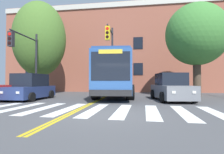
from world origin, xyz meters
TOP-DOWN VIEW (x-y plane):
  - ground_plane at (0.00, 0.00)m, footprint 120.00×120.00m
  - crosswalk at (-0.64, 1.02)m, footprint 10.78×4.14m
  - lane_line_yellow_inner at (-1.46, 15.02)m, footprint 0.12×36.00m
  - lane_line_yellow_outer at (-1.30, 15.02)m, footprint 0.12×36.00m
  - city_bus at (-0.67, 8.94)m, footprint 3.54×11.79m
  - car_navy_near_lane at (-6.17, 4.62)m, footprint 2.09×3.97m
  - car_grey_far_lane at (3.52, 5.53)m, footprint 2.52×4.51m
  - car_teal_behind_bus at (-2.11, 18.31)m, footprint 2.33×3.86m
  - traffic_light_far_corner at (-7.07, 5.46)m, footprint 0.40×3.40m
  - traffic_light_overhead at (-0.88, 7.31)m, footprint 0.34×2.76m
  - street_tree_curbside_large at (6.12, 8.47)m, footprint 7.07×7.03m
  - street_tree_curbside_small at (-8.26, 9.26)m, footprint 6.49×6.29m
  - building_facade at (1.38, 18.38)m, footprint 34.59×8.97m

SIDE VIEW (x-z plane):
  - ground_plane at x=0.00m, z-range 0.00..0.00m
  - lane_line_yellow_inner at x=-1.46m, z-range 0.00..0.01m
  - lane_line_yellow_outer at x=-1.30m, z-range 0.00..0.01m
  - crosswalk at x=-0.64m, z-range 0.00..0.01m
  - car_grey_far_lane at x=3.52m, z-range -0.09..1.74m
  - car_navy_near_lane at x=-6.17m, z-range -0.08..1.73m
  - car_teal_behind_bus at x=-2.11m, z-range -0.08..1.82m
  - city_bus at x=-0.67m, z-range 0.15..3.53m
  - traffic_light_far_corner at x=-7.07m, z-range 0.83..6.09m
  - traffic_light_overhead at x=-0.88m, z-range 0.92..6.88m
  - street_tree_curbside_large at x=6.12m, z-range 1.27..8.96m
  - building_facade at x=1.38m, z-range 0.00..10.93m
  - street_tree_curbside_small at x=-8.26m, z-range 0.88..10.06m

